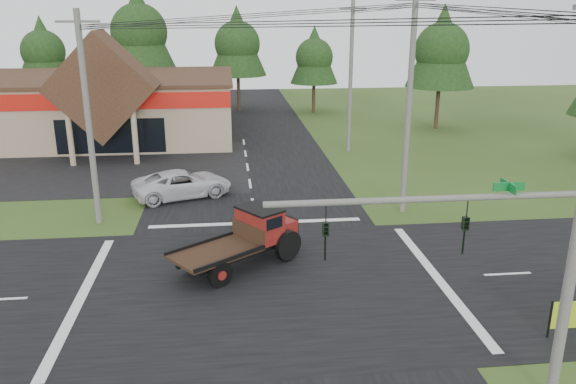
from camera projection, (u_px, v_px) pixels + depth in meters
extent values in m
plane|color=#324619|center=(265.00, 287.00, 22.08)|extent=(120.00, 120.00, 0.00)
cube|color=black|center=(265.00, 286.00, 22.08)|extent=(12.00, 120.00, 0.02)
cube|color=black|center=(265.00, 286.00, 22.08)|extent=(120.00, 12.00, 0.02)
cube|color=black|center=(44.00, 169.00, 38.64)|extent=(28.00, 14.00, 0.02)
cube|color=tan|center=(55.00, 108.00, 48.09)|extent=(30.00, 15.00, 5.00)
cube|color=#392317|center=(51.00, 78.00, 47.32)|extent=(30.40, 15.40, 0.30)
cube|color=#9B120B|center=(22.00, 103.00, 40.46)|extent=(30.00, 0.12, 1.20)
cube|color=#392317|center=(103.00, 86.00, 39.80)|extent=(7.78, 4.00, 7.78)
cylinder|color=tan|center=(70.00, 138.00, 38.97)|extent=(0.40, 0.40, 4.00)
cylinder|color=tan|center=(135.00, 136.00, 39.42)|extent=(0.40, 0.40, 4.00)
cube|color=black|center=(111.00, 136.00, 41.89)|extent=(8.00, 0.08, 2.60)
cylinder|color=#595651|center=(569.00, 284.00, 14.68)|extent=(0.24, 0.24, 7.00)
cylinder|color=#595651|center=(429.00, 199.00, 13.51)|extent=(8.00, 0.16, 0.16)
imported|color=black|center=(464.00, 236.00, 13.92)|extent=(0.16, 0.20, 1.00)
imported|color=black|center=(325.00, 242.00, 13.56)|extent=(0.16, 0.20, 1.00)
cube|color=#0C6626|center=(509.00, 187.00, 13.64)|extent=(0.80, 0.04, 0.22)
cylinder|color=#595651|center=(88.00, 121.00, 27.24)|extent=(0.30, 0.30, 10.50)
cube|color=#595651|center=(77.00, 22.00, 25.82)|extent=(2.00, 0.12, 0.12)
cylinder|color=#595651|center=(409.00, 106.00, 28.72)|extent=(0.30, 0.30, 11.50)
cylinder|color=#595651|center=(351.00, 78.00, 42.03)|extent=(0.30, 0.30, 11.20)
cube|color=#595651|center=(353.00, 8.00, 40.51)|extent=(2.00, 0.12, 0.12)
cylinder|color=#332316|center=(49.00, 98.00, 59.28)|extent=(0.36, 0.36, 3.50)
cone|color=black|center=(43.00, 48.00, 57.74)|extent=(5.60, 5.60, 6.60)
sphere|color=black|center=(43.00, 51.00, 57.83)|extent=(4.40, 4.40, 4.40)
cylinder|color=#332316|center=(144.00, 92.00, 59.19)|extent=(0.36, 0.36, 4.55)
cone|color=black|center=(139.00, 28.00, 57.19)|extent=(7.28, 7.28, 8.58)
sphere|color=black|center=(139.00, 32.00, 57.31)|extent=(5.72, 5.72, 5.72)
cylinder|color=#332316|center=(239.00, 93.00, 61.27)|extent=(0.36, 0.36, 3.85)
cone|color=black|center=(237.00, 41.00, 59.58)|extent=(6.16, 6.16, 7.26)
sphere|color=black|center=(237.00, 44.00, 59.68)|extent=(4.84, 4.84, 4.84)
cylinder|color=#332316|center=(314.00, 98.00, 60.30)|extent=(0.36, 0.36, 3.15)
cone|color=black|center=(314.00, 54.00, 58.92)|extent=(5.04, 5.04, 5.94)
sphere|color=black|center=(314.00, 57.00, 59.00)|extent=(3.96, 3.96, 3.96)
cylinder|color=#332316|center=(437.00, 108.00, 51.75)|extent=(0.36, 0.36, 3.85)
cone|color=black|center=(442.00, 46.00, 50.05)|extent=(6.16, 6.16, 7.26)
sphere|color=black|center=(442.00, 50.00, 50.16)|extent=(4.84, 4.84, 4.84)
imported|color=silver|center=(182.00, 184.00, 32.67)|extent=(6.23, 4.39, 1.58)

